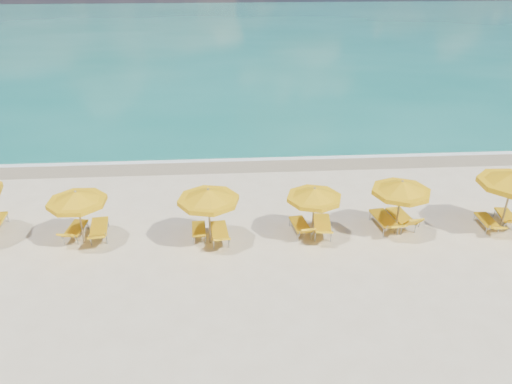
{
  "coord_description": "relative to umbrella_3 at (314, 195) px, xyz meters",
  "views": [
    {
      "loc": [
        -1.26,
        -16.82,
        10.31
      ],
      "look_at": [
        0.0,
        1.5,
        1.2
      ],
      "focal_mm": 35.0,
      "sensor_mm": 36.0,
      "label": 1
    }
  ],
  "objects": [
    {
      "name": "lounger_2_right",
      "position": [
        -3.63,
        -0.04,
        -1.61
      ],
      "size": [
        0.81,
        2.0,
        0.78
      ],
      "rotation": [
        0.0,
        0.0,
        0.1
      ],
      "color": "#A5A8AD",
      "rests_on": "ground"
    },
    {
      "name": "umbrella_2",
      "position": [
        -3.99,
        -0.2,
        0.16
      ],
      "size": [
        2.7,
        2.7,
        2.35
      ],
      "rotation": [
        0.0,
        0.0,
        0.18
      ],
      "color": "tan",
      "rests_on": "ground"
    },
    {
      "name": "lounger_1_left",
      "position": [
        -9.26,
        0.58,
        -1.63
      ],
      "size": [
        0.77,
        1.81,
        0.78
      ],
      "rotation": [
        0.0,
        0.0,
        -0.11
      ],
      "color": "#A5A8AD",
      "rests_on": "ground"
    },
    {
      "name": "umbrella_4",
      "position": [
        3.37,
        0.05,
        0.14
      ],
      "size": [
        2.37,
        2.37,
        2.32
      ],
      "rotation": [
        0.0,
        0.0,
        -0.04
      ],
      "color": "tan",
      "rests_on": "ground"
    },
    {
      "name": "wet_sand_band",
      "position": [
        -2.1,
        7.57,
        -1.84
      ],
      "size": [
        120.0,
        2.6,
        0.01
      ],
      "primitive_type": "cube",
      "color": "tan",
      "rests_on": "ground"
    },
    {
      "name": "lounger_1_right",
      "position": [
        -8.33,
        0.56,
        -1.61
      ],
      "size": [
        0.94,
        2.11,
        0.73
      ],
      "rotation": [
        0.0,
        0.0,
        0.15
      ],
      "color": "#A5A8AD",
      "rests_on": "ground"
    },
    {
      "name": "ground_plane",
      "position": [
        -2.1,
        0.17,
        -1.84
      ],
      "size": [
        120.0,
        120.0,
        0.0
      ],
      "primitive_type": "plane",
      "color": "beige"
    },
    {
      "name": "lounger_4_left",
      "position": [
        3.01,
        0.44,
        -1.6
      ],
      "size": [
        0.94,
        2.14,
        0.82
      ],
      "rotation": [
        0.0,
        0.0,
        0.14
      ],
      "color": "#A5A8AD",
      "rests_on": "ground"
    },
    {
      "name": "whitecap_near",
      "position": [
        -8.1,
        17.17,
        -1.84
      ],
      "size": [
        14.0,
        0.36,
        0.05
      ],
      "primitive_type": "cube",
      "color": "white",
      "rests_on": "ground"
    },
    {
      "name": "whitecap_far",
      "position": [
        5.9,
        24.17,
        -1.84
      ],
      "size": [
        18.0,
        0.3,
        0.05
      ],
      "primitive_type": "cube",
      "color": "white",
      "rests_on": "ground"
    },
    {
      "name": "umbrella_1",
      "position": [
        -8.86,
        0.16,
        0.07
      ],
      "size": [
        2.86,
        2.86,
        2.24
      ],
      "rotation": [
        0.0,
        0.0,
        0.37
      ],
      "color": "tan",
      "rests_on": "ground"
    },
    {
      "name": "ocean",
      "position": [
        -2.1,
        48.17,
        -1.84
      ],
      "size": [
        120.0,
        80.0,
        0.3
      ],
      "primitive_type": "cube",
      "color": "#136B5F",
      "rests_on": "ground"
    },
    {
      "name": "foam_line",
      "position": [
        -2.1,
        8.37,
        -1.84
      ],
      "size": [
        120.0,
        1.2,
        0.03
      ],
      "primitive_type": "cube",
      "color": "white",
      "rests_on": "ground"
    },
    {
      "name": "umbrella_3",
      "position": [
        0.0,
        0.0,
        0.0
      ],
      "size": [
        2.35,
        2.35,
        2.16
      ],
      "rotation": [
        0.0,
        0.0,
        0.1
      ],
      "color": "tan",
      "rests_on": "ground"
    },
    {
      "name": "lounger_3_left",
      "position": [
        -0.42,
        0.26,
        -1.62
      ],
      "size": [
        0.84,
        1.82,
        0.81
      ],
      "rotation": [
        0.0,
        0.0,
        0.15
      ],
      "color": "#A5A8AD",
      "rests_on": "ground"
    },
    {
      "name": "lounger_4_right",
      "position": [
        3.75,
        0.56,
        -1.6
      ],
      "size": [
        0.95,
        2.02,
        0.95
      ],
      "rotation": [
        0.0,
        0.0,
        0.15
      ],
      "color": "#A5A8AD",
      "rests_on": "ground"
    },
    {
      "name": "lounger_2_left",
      "position": [
        -4.44,
        0.25,
        -1.65
      ],
      "size": [
        0.62,
        1.65,
        0.69
      ],
      "rotation": [
        0.0,
        0.0,
        0.06
      ],
      "color": "#A5A8AD",
      "rests_on": "ground"
    },
    {
      "name": "lounger_5_left",
      "position": [
        7.17,
        0.17,
        -1.64
      ],
      "size": [
        0.6,
        1.72,
        0.62
      ],
      "rotation": [
        0.0,
        0.0,
        -0.03
      ],
      "color": "#A5A8AD",
      "rests_on": "ground"
    },
    {
      "name": "lounger_3_right",
      "position": [
        0.43,
        0.2,
        -1.6
      ],
      "size": [
        0.91,
        2.11,
        0.82
      ],
      "rotation": [
        0.0,
        0.0,
        -0.13
      ],
      "color": "#A5A8AD",
      "rests_on": "ground"
    },
    {
      "name": "lounger_5_right",
      "position": [
        8.12,
        0.44,
        -1.63
      ],
      "size": [
        0.83,
        1.78,
        0.76
      ],
      "rotation": [
        0.0,
        0.0,
        -0.16
      ],
      "color": "#A5A8AD",
      "rests_on": "ground"
    }
  ]
}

